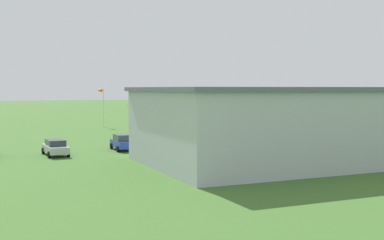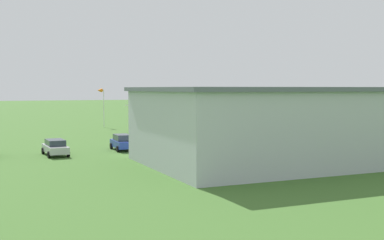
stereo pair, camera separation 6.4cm
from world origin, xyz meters
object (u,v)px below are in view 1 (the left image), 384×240
Objects in this scene: truck_flatbed_blue at (333,126)px; person_near_hangar_door at (239,135)px; biplane at (153,113)px; car_silver at (55,147)px; windsock at (100,93)px; hangar at (314,124)px; car_blue at (122,142)px; person_beside_truck at (361,136)px.

truck_flatbed_blue is 12.78m from person_near_hangar_door.
truck_flatbed_blue is (-19.36, 15.36, -1.27)m from biplane.
car_silver is 35.41m from windsock.
hangar is 4.63× the size of truck_flatbed_blue.
hangar is at bearing 137.07° from car_blue.
person_near_hangar_door is at bearing -8.53° from truck_flatbed_blue.
car_blue is 28.80m from person_beside_truck.
car_silver is at bearing 71.25° from windsock.
car_blue is 16.04m from person_near_hangar_door.
person_beside_truck is (-0.38, 4.94, -0.94)m from truck_flatbed_blue.
windsock is at bearing -72.33° from biplane.
hangar is 30.92m from biplane.
hangar is 20.21× the size of person_near_hangar_door.
person_beside_truck is 0.99× the size of person_near_hangar_door.
car_silver is at bearing 12.97° from person_near_hangar_door.
truck_flatbed_blue is 1.05× the size of windsock.
hangar reaches higher than windsock.
person_beside_truck is at bearing -144.58° from hangar.
windsock is (24.37, -34.83, 4.91)m from person_beside_truck.
hangar is 20.45× the size of person_beside_truck.
hangar is 46.14m from windsock.
person_beside_truck is at bearing 152.23° from person_near_hangar_door.
person_beside_truck is 14.67m from person_near_hangar_door.
person_near_hangar_door reaches higher than person_beside_truck.
biplane is 24.63m from car_silver.
hangar is 17.19m from person_near_hangar_door.
truck_flatbed_blue is 4.42× the size of person_beside_truck.
person_near_hangar_door is (-22.66, -5.22, -0.05)m from car_silver.
person_beside_truck is at bearing 177.41° from car_silver.
person_beside_truck is at bearing 124.97° from windsock.
truck_flatbed_blue reaches higher than person_near_hangar_door.
car_blue reaches higher than person_near_hangar_door.
windsock is (11.39, -28.00, 4.90)m from person_near_hangar_door.
hangar is 6.57× the size of car_silver.
biplane is 15.49m from windsock.
person_near_hangar_door is 0.24× the size of windsock.
windsock is (4.63, -14.53, 2.71)m from biplane.
person_near_hangar_door is (12.98, -6.83, 0.01)m from person_beside_truck.
person_near_hangar_door is at bearing 112.13° from windsock.
hangar is at bearing 100.27° from biplane.
person_near_hangar_door is (-15.63, -3.57, -0.09)m from car_blue.
car_silver is (7.03, 1.65, -0.04)m from car_blue.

